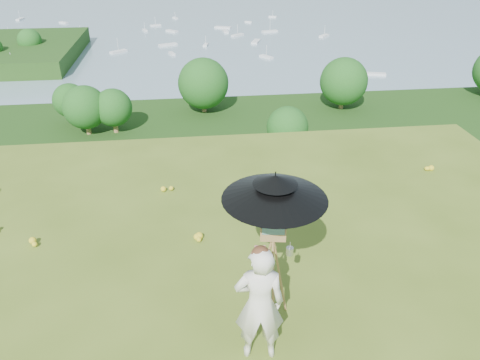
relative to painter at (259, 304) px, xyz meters
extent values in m
plane|color=#4E661D|center=(-0.38, 0.07, -0.84)|extent=(14.00, 14.00, 0.00)
cube|color=#173B10|center=(-0.38, 35.07, -29.84)|extent=(140.00, 56.00, 22.00)
cube|color=slate|center=(-0.38, 75.07, -36.84)|extent=(170.00, 28.00, 8.00)
plane|color=#708EA0|center=(-0.38, 240.07, -34.84)|extent=(700.00, 700.00, 0.00)
imported|color=silver|center=(0.00, 0.00, 0.00)|extent=(0.64, 0.45, 1.67)
camera|label=1|loc=(-0.73, -4.15, 4.03)|focal=35.00mm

